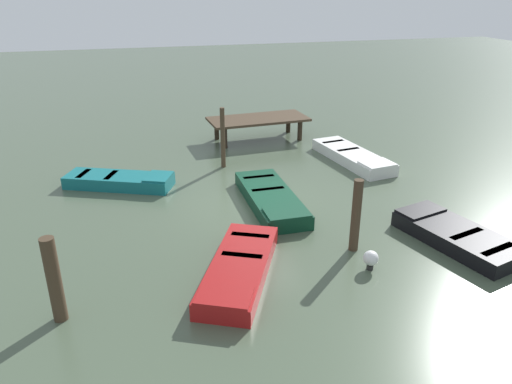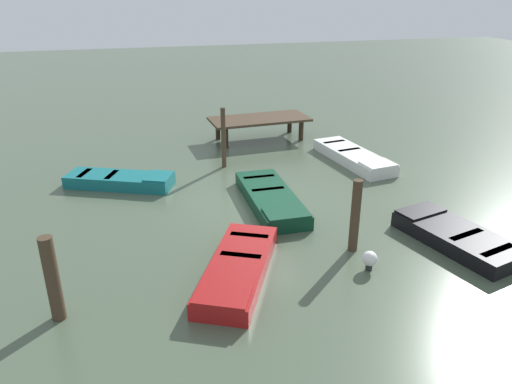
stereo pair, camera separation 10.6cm
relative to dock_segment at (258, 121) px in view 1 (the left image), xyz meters
The scene contains 11 objects.
ground_plane 6.56m from the dock_segment, 106.26° to the right, with size 80.00×80.00×0.00m, color #475642.
dock_segment is the anchor object (origin of this frame).
rowboat_dark_green 6.72m from the dock_segment, 102.37° to the right, with size 1.33×3.88×0.46m.
rowboat_black 10.38m from the dock_segment, 76.08° to the right, with size 2.20×3.50×0.46m.
rowboat_white 4.56m from the dock_segment, 54.07° to the right, with size 1.75×4.05×0.46m.
rowboat_red 10.64m from the dock_segment, 108.01° to the right, with size 2.69×3.79×0.46m.
rowboat_teal 6.98m from the dock_segment, 146.58° to the right, with size 3.63×2.39×0.46m.
mooring_piling_far_left 9.66m from the dock_segment, 91.28° to the right, with size 0.24×0.24×1.89m, color #423323.
mooring_piling_center 12.79m from the dock_segment, 123.70° to the right, with size 0.28×0.28×1.84m, color #423323.
mooring_piling_near_right 3.60m from the dock_segment, 126.32° to the right, with size 0.17×0.17×2.19m, color #423323.
marker_buoy 10.63m from the dock_segment, 91.33° to the right, with size 0.36×0.36×0.48m.
Camera 1 is at (-3.64, -13.18, 6.24)m, focal length 34.41 mm.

